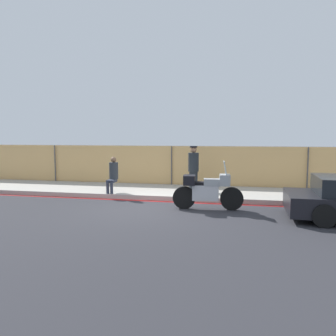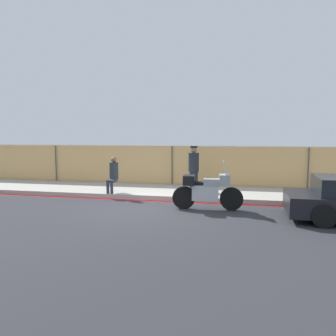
{
  "view_description": "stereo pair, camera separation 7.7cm",
  "coord_description": "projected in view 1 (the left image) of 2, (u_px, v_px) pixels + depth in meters",
  "views": [
    {
      "loc": [
        2.68,
        -9.92,
        2.34
      ],
      "look_at": [
        0.36,
        1.51,
        1.16
      ],
      "focal_mm": 35.0,
      "sensor_mm": 36.0,
      "label": 1
    },
    {
      "loc": [
        2.76,
        -9.91,
        2.34
      ],
      "look_at": [
        0.36,
        1.51,
        1.16
      ],
      "focal_mm": 35.0,
      "sensor_mm": 36.0,
      "label": 2
    }
  ],
  "objects": [
    {
      "name": "ground_plane",
      "position": [
        147.0,
        209.0,
        10.44
      ],
      "size": [
        120.0,
        120.0,
        0.0
      ],
      "primitive_type": "plane",
      "color": "#2D2D33"
    },
    {
      "name": "sidewalk",
      "position": [
        165.0,
        192.0,
        13.05
      ],
      "size": [
        41.66,
        2.83,
        0.17
      ],
      "color": "#ADA89E",
      "rests_on": "ground_plane"
    },
    {
      "name": "curb_paint_stripe",
      "position": [
        156.0,
        201.0,
        11.59
      ],
      "size": [
        41.66,
        0.18,
        0.01
      ],
      "color": "red",
      "rests_on": "ground_plane"
    },
    {
      "name": "storefront_fence",
      "position": [
        172.0,
        167.0,
        14.44
      ],
      "size": [
        39.58,
        0.17,
        1.86
      ],
      "color": "#E5B26B",
      "rests_on": "ground_plane"
    },
    {
      "name": "motorcycle",
      "position": [
        207.0,
        190.0,
        10.27
      ],
      "size": [
        2.21,
        0.6,
        1.54
      ],
      "rotation": [
        0.0,
        0.0,
        0.08
      ],
      "color": "black",
      "rests_on": "ground_plane"
    },
    {
      "name": "officer_standing",
      "position": [
        193.0,
        168.0,
        12.91
      ],
      "size": [
        0.42,
        0.42,
        1.74
      ],
      "color": "#1E2328",
      "rests_on": "sidewalk"
    },
    {
      "name": "person_seated_on_curb",
      "position": [
        113.0,
        173.0,
        12.41
      ],
      "size": [
        0.34,
        0.67,
        1.34
      ],
      "color": "#2D3342",
      "rests_on": "sidewalk"
    }
  ]
}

